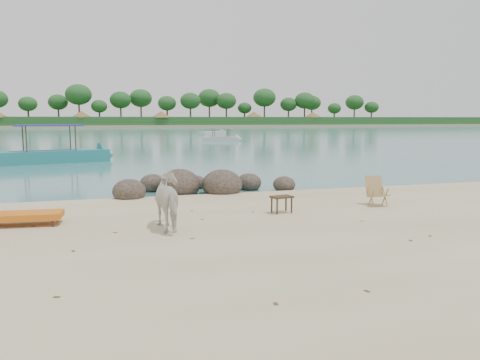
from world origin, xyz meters
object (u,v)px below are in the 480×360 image
at_px(side_table, 282,206).
at_px(boulders, 196,186).
at_px(cow, 172,201).
at_px(boat_near, 49,131).
at_px(lounge_chair, 22,213).
at_px(deck_chair, 378,192).

bearing_deg(side_table, boulders, 97.19).
distance_m(cow, boat_near, 19.22).
bearing_deg(lounge_chair, side_table, 1.84).
relative_size(side_table, boat_near, 0.08).
bearing_deg(lounge_chair, boat_near, 98.82).
distance_m(boulders, side_table, 4.56).
height_order(lounge_chair, boat_near, boat_near).
bearing_deg(lounge_chair, cow, -16.44).
xyz_separation_m(cow, boat_near, (-4.49, 18.65, 1.13)).
xyz_separation_m(boulders, boat_near, (-6.03, 13.38, 1.57)).
xyz_separation_m(side_table, deck_chair, (3.01, 0.19, 0.19)).
height_order(side_table, boat_near, boat_near).
bearing_deg(deck_chair, cow, -161.73).
distance_m(cow, lounge_chair, 3.56).
relative_size(cow, boat_near, 0.21).
xyz_separation_m(cow, lounge_chair, (-3.30, 1.29, -0.32)).
relative_size(side_table, lounge_chair, 0.25).
bearing_deg(boulders, side_table, -71.28).
bearing_deg(deck_chair, lounge_chair, -173.39).
xyz_separation_m(lounge_chair, boat_near, (-1.19, 17.36, 1.45)).
height_order(cow, deck_chair, cow).
bearing_deg(deck_chair, side_table, -168.91).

